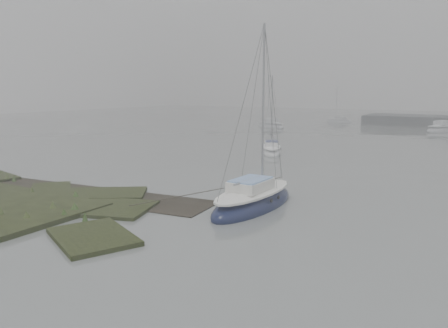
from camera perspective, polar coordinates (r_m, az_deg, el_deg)
ground at (r=43.30m, az=13.89°, el=2.31°), size 160.00×160.00×0.00m
sailboat_main at (r=20.26m, az=3.85°, el=-4.90°), size 2.34×6.44×8.98m
sailboat_white at (r=37.29m, az=6.20°, el=1.72°), size 3.69×5.23×7.08m
sailboat_far_a at (r=63.02m, az=6.16°, el=5.01°), size 5.82×4.53×8.01m
sailboat_far_b at (r=63.06m, az=26.77°, el=4.06°), size 4.91×6.67×9.08m
sailboat_far_c at (r=74.65m, az=14.79°, el=5.44°), size 4.72×2.37×6.36m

